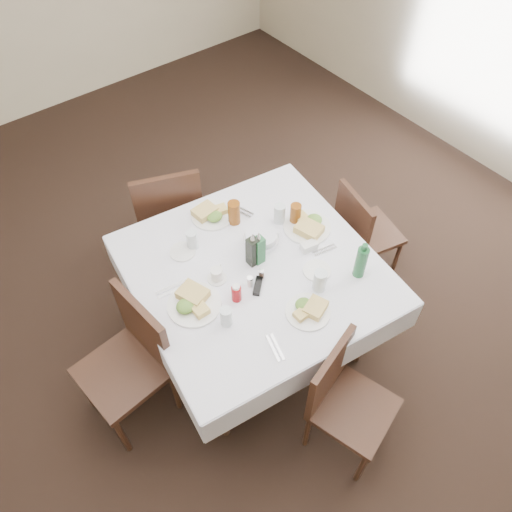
{
  "coord_description": "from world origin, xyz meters",
  "views": [
    {
      "loc": [
        -0.92,
        -1.44,
        3.04
      ],
      "look_at": [
        0.23,
        0.02,
        0.8
      ],
      "focal_mm": 35.0,
      "sensor_mm": 36.0,
      "label": 1
    }
  ],
  "objects_px": {
    "oil_cruet_dark": "(253,251)",
    "oil_cruet_green": "(259,249)",
    "water_n": "(192,240)",
    "water_s": "(320,281)",
    "chair_south": "(342,395)",
    "chair_east": "(361,229)",
    "chair_west": "(133,355)",
    "green_bottle": "(361,262)",
    "water_e": "(279,214)",
    "water_w": "(226,317)",
    "coffee_mug": "(217,274)",
    "ketchup_bottle": "(236,293)",
    "dining_table": "(255,276)",
    "bread_basket": "(261,238)",
    "chair_north": "(169,211)"
  },
  "relations": [
    {
      "from": "water_e",
      "to": "water_w",
      "type": "relative_size",
      "value": 1.1
    },
    {
      "from": "ketchup_bottle",
      "to": "chair_east",
      "type": "bearing_deg",
      "value": 5.28
    },
    {
      "from": "green_bottle",
      "to": "chair_east",
      "type": "bearing_deg",
      "value": 38.28
    },
    {
      "from": "chair_east",
      "to": "water_s",
      "type": "relative_size",
      "value": 5.95
    },
    {
      "from": "ketchup_bottle",
      "to": "coffee_mug",
      "type": "height_order",
      "value": "ketchup_bottle"
    },
    {
      "from": "oil_cruet_green",
      "to": "water_s",
      "type": "bearing_deg",
      "value": -68.64
    },
    {
      "from": "oil_cruet_dark",
      "to": "oil_cruet_green",
      "type": "relative_size",
      "value": 1.02
    },
    {
      "from": "water_n",
      "to": "water_s",
      "type": "bearing_deg",
      "value": -60.84
    },
    {
      "from": "chair_west",
      "to": "oil_cruet_green",
      "type": "xyz_separation_m",
      "value": [
        0.86,
        -0.04,
        0.33
      ]
    },
    {
      "from": "bread_basket",
      "to": "chair_north",
      "type": "bearing_deg",
      "value": 105.45
    },
    {
      "from": "chair_north",
      "to": "coffee_mug",
      "type": "height_order",
      "value": "chair_north"
    },
    {
      "from": "chair_south",
      "to": "chair_east",
      "type": "relative_size",
      "value": 1.04
    },
    {
      "from": "chair_north",
      "to": "water_w",
      "type": "xyz_separation_m",
      "value": [
        -0.29,
        -1.11,
        0.28
      ]
    },
    {
      "from": "dining_table",
      "to": "water_e",
      "type": "bearing_deg",
      "value": 29.65
    },
    {
      "from": "bread_basket",
      "to": "coffee_mug",
      "type": "relative_size",
      "value": 1.86
    },
    {
      "from": "water_n",
      "to": "coffee_mug",
      "type": "xyz_separation_m",
      "value": [
        -0.02,
        -0.29,
        -0.02
      ]
    },
    {
      "from": "chair_east",
      "to": "bread_basket",
      "type": "height_order",
      "value": "bread_basket"
    },
    {
      "from": "chair_south",
      "to": "oil_cruet_dark",
      "type": "distance_m",
      "value": 0.94
    },
    {
      "from": "chair_west",
      "to": "oil_cruet_green",
      "type": "height_order",
      "value": "oil_cruet_green"
    },
    {
      "from": "chair_east",
      "to": "green_bottle",
      "type": "bearing_deg",
      "value": -141.72
    },
    {
      "from": "chair_west",
      "to": "water_n",
      "type": "bearing_deg",
      "value": 25.04
    },
    {
      "from": "chair_west",
      "to": "water_n",
      "type": "distance_m",
      "value": 0.74
    },
    {
      "from": "water_n",
      "to": "coffee_mug",
      "type": "distance_m",
      "value": 0.29
    },
    {
      "from": "ketchup_bottle",
      "to": "green_bottle",
      "type": "distance_m",
      "value": 0.72
    },
    {
      "from": "water_e",
      "to": "coffee_mug",
      "type": "bearing_deg",
      "value": -166.95
    },
    {
      "from": "chair_south",
      "to": "chair_west",
      "type": "relative_size",
      "value": 0.91
    },
    {
      "from": "water_e",
      "to": "dining_table",
      "type": "bearing_deg",
      "value": -150.35
    },
    {
      "from": "water_w",
      "to": "water_n",
      "type": "bearing_deg",
      "value": 74.53
    },
    {
      "from": "chair_west",
      "to": "oil_cruet_dark",
      "type": "distance_m",
      "value": 0.9
    },
    {
      "from": "water_n",
      "to": "oil_cruet_green",
      "type": "bearing_deg",
      "value": -53.35
    },
    {
      "from": "ketchup_bottle",
      "to": "water_n",
      "type": "bearing_deg",
      "value": 87.48
    },
    {
      "from": "water_s",
      "to": "ketchup_bottle",
      "type": "bearing_deg",
      "value": 151.15
    },
    {
      "from": "chair_west",
      "to": "green_bottle",
      "type": "xyz_separation_m",
      "value": [
        1.26,
        -0.47,
        0.34
      ]
    },
    {
      "from": "chair_north",
      "to": "water_s",
      "type": "relative_size",
      "value": 6.91
    },
    {
      "from": "water_n",
      "to": "water_e",
      "type": "bearing_deg",
      "value": -15.86
    },
    {
      "from": "dining_table",
      "to": "water_n",
      "type": "relative_size",
      "value": 12.52
    },
    {
      "from": "chair_west",
      "to": "oil_cruet_dark",
      "type": "bearing_deg",
      "value": -2.0
    },
    {
      "from": "dining_table",
      "to": "water_s",
      "type": "relative_size",
      "value": 11.27
    },
    {
      "from": "water_n",
      "to": "water_e",
      "type": "distance_m",
      "value": 0.57
    },
    {
      "from": "chair_north",
      "to": "water_s",
      "type": "height_order",
      "value": "chair_north"
    },
    {
      "from": "dining_table",
      "to": "oil_cruet_green",
      "type": "relative_size",
      "value": 6.28
    },
    {
      "from": "chair_south",
      "to": "water_n",
      "type": "distance_m",
      "value": 1.23
    },
    {
      "from": "green_bottle",
      "to": "water_s",
      "type": "bearing_deg",
      "value": 165.38
    },
    {
      "from": "ketchup_bottle",
      "to": "water_s",
      "type": "bearing_deg",
      "value": -28.85
    },
    {
      "from": "chair_east",
      "to": "water_e",
      "type": "bearing_deg",
      "value": 160.72
    },
    {
      "from": "oil_cruet_dark",
      "to": "oil_cruet_green",
      "type": "xyz_separation_m",
      "value": [
        0.04,
        -0.01,
        -0.0
      ]
    },
    {
      "from": "chair_south",
      "to": "chair_east",
      "type": "height_order",
      "value": "chair_south"
    },
    {
      "from": "water_s",
      "to": "water_e",
      "type": "distance_m",
      "value": 0.56
    },
    {
      "from": "chair_east",
      "to": "oil_cruet_green",
      "type": "height_order",
      "value": "oil_cruet_green"
    },
    {
      "from": "chair_west",
      "to": "green_bottle",
      "type": "relative_size",
      "value": 3.68
    }
  ]
}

